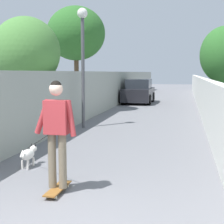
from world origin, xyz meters
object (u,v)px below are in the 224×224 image
dog (29,154)px  car_near (139,92)px  tree_left_distant (26,53)px  skateboard (58,189)px  lamp_post (83,46)px  person_skateboarder (57,125)px  tree_left_mid (76,34)px

dog → car_near: (15.32, -0.21, 0.44)m
tree_left_distant → skateboard: (-5.93, -3.42, -2.58)m
lamp_post → skateboard: (-6.49, -1.55, -2.81)m
tree_left_distant → person_skateboarder: tree_left_distant is taller
tree_left_mid → lamp_post: size_ratio=1.25×
lamp_post → car_near: size_ratio=1.09×
person_skateboarder → car_near: bearing=3.3°
lamp_post → person_skateboarder: lamp_post is taller
tree_left_distant → lamp_post: 1.97m
dog → car_near: car_near is taller
car_near → tree_left_mid: bearing=154.7°
skateboard → dog: bearing=41.2°
tree_left_distant → lamp_post: lamp_post is taller
lamp_post → person_skateboarder: size_ratio=2.39×
person_skateboarder → dog: 1.95m
skateboard → tree_left_mid: bearing=16.6°
skateboard → car_near: car_near is taller
tree_left_mid → lamp_post: bearing=-159.3°
dog → lamp_post: bearing=4.3°
tree_left_distant → tree_left_mid: bearing=-0.1°
person_skateboarder → lamp_post: bearing=13.4°
car_near → person_skateboarder: bearing=-176.7°
tree_left_mid → person_skateboarder: (-11.43, -3.41, -2.76)m
tree_left_mid → car_near: size_ratio=1.37×
tree_left_mid → car_near: (5.21, -2.46, -3.17)m
person_skateboarder → tree_left_distant: bearing=30.0°
lamp_post → dog: 5.79m
tree_left_distant → dog: bearing=-153.8°
person_skateboarder → tree_left_mid: bearing=16.6°
person_skateboarder → dog: person_skateboarder is taller
skateboard → person_skateboarder: person_skateboarder is taller
dog → skateboard: bearing=-138.8°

